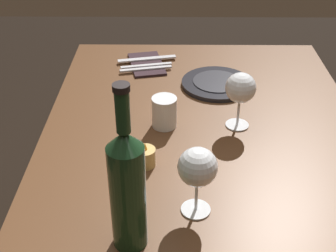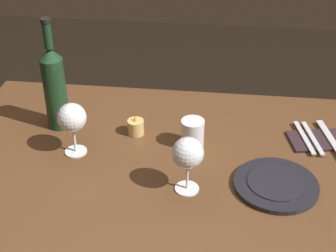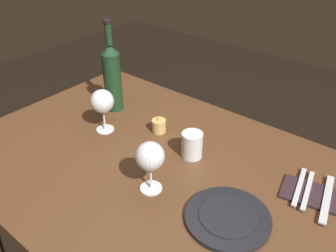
{
  "view_description": "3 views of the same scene",
  "coord_description": "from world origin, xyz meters",
  "px_view_note": "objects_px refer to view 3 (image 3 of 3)",
  "views": [
    {
      "loc": [
        -1.02,
        0.09,
        1.46
      ],
      "look_at": [
        -0.01,
        0.1,
        0.79
      ],
      "focal_mm": 49.35,
      "sensor_mm": 36.0,
      "label": 1
    },
    {
      "loc": [
        0.15,
        -1.13,
        1.62
      ],
      "look_at": [
        0.01,
        0.08,
        0.82
      ],
      "focal_mm": 53.37,
      "sensor_mm": 36.0,
      "label": 2
    },
    {
      "loc": [
        0.61,
        -0.67,
        1.46
      ],
      "look_at": [
        0.02,
        0.05,
        0.86
      ],
      "focal_mm": 37.83,
      "sensor_mm": 36.0,
      "label": 3
    }
  ],
  "objects_px": {
    "votive_candle": "(159,126)",
    "table_knife": "(327,199)",
    "dinner_plate": "(228,218)",
    "wine_glass_left": "(150,157)",
    "water_tumbler": "(192,146)",
    "fork_inner": "(308,190)",
    "wine_bottle": "(112,76)",
    "fork_outer": "(299,186)",
    "folded_napkin": "(316,196)",
    "wine_glass_right": "(102,102)"
  },
  "relations": [
    {
      "from": "folded_napkin",
      "to": "fork_inner",
      "type": "height_order",
      "value": "fork_inner"
    },
    {
      "from": "table_knife",
      "to": "fork_inner",
      "type": "bearing_deg",
      "value": 180.0
    },
    {
      "from": "wine_glass_right",
      "to": "votive_candle",
      "type": "bearing_deg",
      "value": 36.47
    },
    {
      "from": "wine_bottle",
      "to": "fork_inner",
      "type": "bearing_deg",
      "value": 0.51
    },
    {
      "from": "wine_glass_left",
      "to": "water_tumbler",
      "type": "distance_m",
      "value": 0.22
    },
    {
      "from": "water_tumbler",
      "to": "wine_glass_right",
      "type": "bearing_deg",
      "value": -167.68
    },
    {
      "from": "table_knife",
      "to": "folded_napkin",
      "type": "bearing_deg",
      "value": 180.0
    },
    {
      "from": "wine_glass_left",
      "to": "water_tumbler",
      "type": "xyz_separation_m",
      "value": [
        -0.0,
        0.21,
        -0.08
      ]
    },
    {
      "from": "wine_glass_left",
      "to": "fork_inner",
      "type": "distance_m",
      "value": 0.47
    },
    {
      "from": "dinner_plate",
      "to": "votive_candle",
      "type": "bearing_deg",
      "value": 153.34
    },
    {
      "from": "water_tumbler",
      "to": "fork_outer",
      "type": "height_order",
      "value": "water_tumbler"
    },
    {
      "from": "dinner_plate",
      "to": "wine_bottle",
      "type": "bearing_deg",
      "value": 161.21
    },
    {
      "from": "fork_inner",
      "to": "wine_glass_right",
      "type": "bearing_deg",
      "value": -168.52
    },
    {
      "from": "water_tumbler",
      "to": "votive_candle",
      "type": "bearing_deg",
      "value": 166.24
    },
    {
      "from": "water_tumbler",
      "to": "fork_outer",
      "type": "relative_size",
      "value": 0.5
    },
    {
      "from": "votive_candle",
      "to": "table_knife",
      "type": "xyz_separation_m",
      "value": [
        0.6,
        0.02,
        -0.01
      ]
    },
    {
      "from": "wine_bottle",
      "to": "table_knife",
      "type": "distance_m",
      "value": 0.87
    },
    {
      "from": "votive_candle",
      "to": "dinner_plate",
      "type": "height_order",
      "value": "votive_candle"
    },
    {
      "from": "wine_bottle",
      "to": "dinner_plate",
      "type": "relative_size",
      "value": 1.57
    },
    {
      "from": "wine_glass_left",
      "to": "wine_bottle",
      "type": "bearing_deg",
      "value": 148.39
    },
    {
      "from": "votive_candle",
      "to": "wine_bottle",
      "type": "bearing_deg",
      "value": 176.01
    },
    {
      "from": "fork_inner",
      "to": "dinner_plate",
      "type": "bearing_deg",
      "value": -117.98
    },
    {
      "from": "wine_glass_left",
      "to": "wine_glass_right",
      "type": "xyz_separation_m",
      "value": [
        -0.34,
        0.13,
        0.0
      ]
    },
    {
      "from": "wine_glass_left",
      "to": "wine_bottle",
      "type": "xyz_separation_m",
      "value": [
        -0.44,
        0.27,
        0.03
      ]
    },
    {
      "from": "wine_glass_right",
      "to": "votive_candle",
      "type": "xyz_separation_m",
      "value": [
        0.16,
        0.12,
        -0.09
      ]
    },
    {
      "from": "wine_glass_left",
      "to": "wine_glass_right",
      "type": "distance_m",
      "value": 0.37
    },
    {
      "from": "water_tumbler",
      "to": "folded_napkin",
      "type": "distance_m",
      "value": 0.4
    },
    {
      "from": "votive_candle",
      "to": "fork_inner",
      "type": "xyz_separation_m",
      "value": [
        0.55,
        0.02,
        -0.01
      ]
    },
    {
      "from": "folded_napkin",
      "to": "table_knife",
      "type": "xyz_separation_m",
      "value": [
        0.03,
        0.0,
        0.01
      ]
    },
    {
      "from": "votive_candle",
      "to": "fork_outer",
      "type": "bearing_deg",
      "value": 2.72
    },
    {
      "from": "dinner_plate",
      "to": "table_knife",
      "type": "relative_size",
      "value": 1.1
    },
    {
      "from": "wine_bottle",
      "to": "fork_outer",
      "type": "distance_m",
      "value": 0.79
    },
    {
      "from": "wine_glass_left",
      "to": "folded_napkin",
      "type": "bearing_deg",
      "value": 35.26
    },
    {
      "from": "table_knife",
      "to": "votive_candle",
      "type": "bearing_deg",
      "value": -177.64
    },
    {
      "from": "fork_outer",
      "to": "table_knife",
      "type": "bearing_deg",
      "value": 0.0
    },
    {
      "from": "water_tumbler",
      "to": "dinner_plate",
      "type": "distance_m",
      "value": 0.29
    },
    {
      "from": "dinner_plate",
      "to": "folded_napkin",
      "type": "bearing_deg",
      "value": 57.51
    },
    {
      "from": "water_tumbler",
      "to": "dinner_plate",
      "type": "xyz_separation_m",
      "value": [
        0.24,
        -0.17,
        -0.03
      ]
    },
    {
      "from": "votive_candle",
      "to": "fork_inner",
      "type": "distance_m",
      "value": 0.55
    },
    {
      "from": "wine_glass_left",
      "to": "wine_bottle",
      "type": "relative_size",
      "value": 0.45
    },
    {
      "from": "wine_glass_right",
      "to": "fork_inner",
      "type": "xyz_separation_m",
      "value": [
        0.71,
        0.14,
        -0.11
      ]
    },
    {
      "from": "dinner_plate",
      "to": "table_knife",
      "type": "bearing_deg",
      "value": 52.63
    },
    {
      "from": "votive_candle",
      "to": "dinner_plate",
      "type": "bearing_deg",
      "value": -26.66
    },
    {
      "from": "folded_napkin",
      "to": "table_knife",
      "type": "bearing_deg",
      "value": 0.0
    },
    {
      "from": "wine_glass_right",
      "to": "fork_inner",
      "type": "distance_m",
      "value": 0.73
    },
    {
      "from": "table_knife",
      "to": "dinner_plate",
      "type": "bearing_deg",
      "value": -127.37
    },
    {
      "from": "wine_glass_right",
      "to": "water_tumbler",
      "type": "distance_m",
      "value": 0.36
    },
    {
      "from": "dinner_plate",
      "to": "wine_glass_left",
      "type": "bearing_deg",
      "value": -170.79
    },
    {
      "from": "wine_glass_left",
      "to": "votive_candle",
      "type": "height_order",
      "value": "wine_glass_left"
    },
    {
      "from": "wine_bottle",
      "to": "water_tumbler",
      "type": "xyz_separation_m",
      "value": [
        0.43,
        -0.06,
        -0.1
      ]
    }
  ]
}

